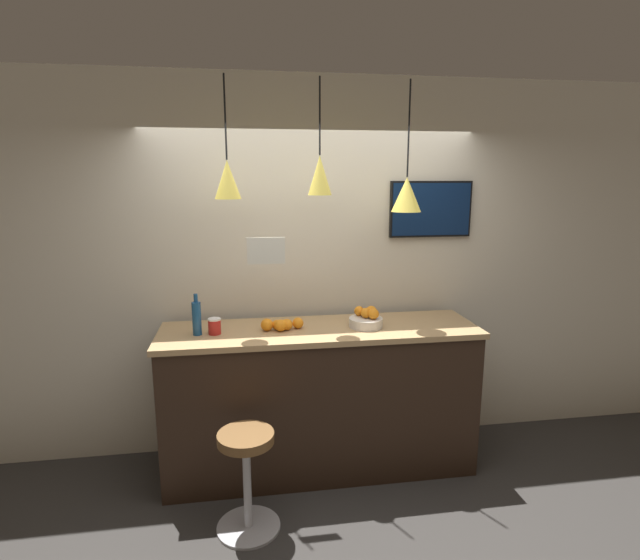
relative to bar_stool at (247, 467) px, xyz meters
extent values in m
plane|color=#33302D|center=(0.55, 0.04, -0.43)|extent=(14.00, 14.00, 0.00)
cube|color=beige|center=(0.55, 1.04, 1.02)|extent=(8.00, 0.06, 2.90)
cube|color=black|center=(0.55, 0.61, 0.10)|extent=(2.24, 0.61, 1.06)
cube|color=tan|center=(0.55, 0.61, 0.65)|extent=(2.28, 0.65, 0.04)
cylinder|color=#B7B7BC|center=(0.00, 0.00, -0.42)|extent=(0.40, 0.40, 0.02)
cylinder|color=#B7B7BC|center=(0.00, 0.00, -0.12)|extent=(0.05, 0.05, 0.57)
cylinder|color=brown|center=(0.00, 0.00, 0.19)|extent=(0.34, 0.34, 0.06)
cylinder|color=beige|center=(0.88, 0.58, 0.70)|extent=(0.24, 0.24, 0.07)
sphere|color=orange|center=(0.92, 0.60, 0.78)|extent=(0.08, 0.08, 0.08)
sphere|color=orange|center=(0.88, 0.58, 0.78)|extent=(0.07, 0.07, 0.07)
sphere|color=orange|center=(0.84, 0.64, 0.77)|extent=(0.07, 0.07, 0.07)
sphere|color=orange|center=(0.92, 0.54, 0.78)|extent=(0.08, 0.08, 0.08)
sphere|color=orange|center=(0.30, 0.62, 0.71)|extent=(0.07, 0.07, 0.07)
sphere|color=orange|center=(0.17, 0.60, 0.71)|extent=(0.09, 0.09, 0.09)
sphere|color=orange|center=(0.24, 0.61, 0.71)|extent=(0.07, 0.07, 0.07)
sphere|color=orange|center=(0.26, 0.57, 0.71)|extent=(0.08, 0.08, 0.08)
sphere|color=orange|center=(0.39, 0.62, 0.71)|extent=(0.08, 0.08, 0.08)
sphere|color=orange|center=(0.31, 0.59, 0.71)|extent=(0.08, 0.08, 0.08)
sphere|color=orange|center=(0.31, 0.59, 0.71)|extent=(0.07, 0.07, 0.07)
cylinder|color=navy|center=(-0.31, 0.58, 0.79)|extent=(0.06, 0.06, 0.23)
cylinder|color=navy|center=(-0.31, 0.58, 0.93)|extent=(0.03, 0.03, 0.06)
cylinder|color=red|center=(-0.19, 0.58, 0.72)|extent=(0.09, 0.09, 0.10)
cylinder|color=white|center=(-0.19, 0.58, 0.78)|extent=(0.09, 0.09, 0.01)
cylinder|color=black|center=(-0.07, 0.62, 2.11)|extent=(0.01, 0.01, 0.53)
cone|color=#EAD14C|center=(-0.07, 0.62, 1.71)|extent=(0.18, 0.18, 0.25)
sphere|color=#F9EFCC|center=(-0.07, 0.62, 1.61)|extent=(0.04, 0.04, 0.04)
cylinder|color=black|center=(0.55, 0.62, 2.12)|extent=(0.01, 0.01, 0.50)
cone|color=#EAD14C|center=(0.55, 0.62, 1.74)|extent=(0.16, 0.16, 0.26)
sphere|color=#F9EFCC|center=(0.55, 0.62, 1.63)|extent=(0.04, 0.04, 0.04)
cylinder|color=black|center=(1.16, 0.62, 2.05)|extent=(0.01, 0.01, 0.64)
cone|color=#EAD14C|center=(1.16, 0.62, 1.61)|extent=(0.21, 0.21, 0.24)
sphere|color=#F9EFCC|center=(1.16, 0.62, 1.51)|extent=(0.04, 0.04, 0.04)
cube|color=black|center=(1.49, 0.99, 1.48)|extent=(0.66, 0.04, 0.44)
cube|color=#0F2347|center=(1.49, 0.97, 1.48)|extent=(0.63, 0.01, 0.41)
cube|color=white|center=(0.16, 0.36, 1.27)|extent=(0.24, 0.01, 0.17)
camera|label=1|loc=(0.02, -2.78, 1.74)|focal=28.00mm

